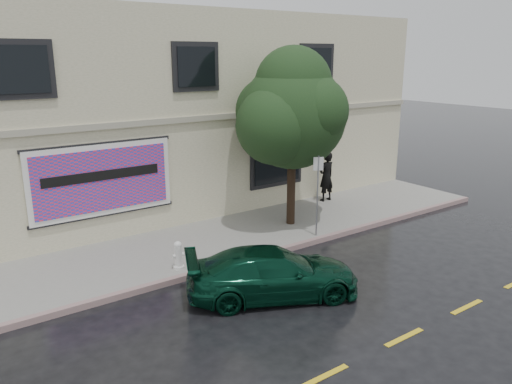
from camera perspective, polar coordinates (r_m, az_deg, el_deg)
ground at (r=13.13m, az=4.42°, el=-9.68°), size 90.00×90.00×0.00m
sidewalk at (r=15.53m, az=-3.26°, el=-5.28°), size 20.00×3.50×0.15m
curb at (r=14.18m, az=0.53°, el=-7.33°), size 20.00×0.18×0.16m
road_marking at (r=11.00m, az=16.58°, el=-15.63°), size 19.00×0.12×0.01m
building at (r=19.76m, az=-12.43°, el=9.08°), size 20.00×8.12×7.00m
billboard at (r=15.12m, az=-17.15°, el=1.32°), size 4.30×0.16×2.20m
car at (r=11.91m, az=1.95°, el=-9.25°), size 4.43×3.31×1.18m
pedestrian at (r=19.12m, az=8.04°, el=1.75°), size 0.71×0.48×1.88m
umbrella at (r=18.86m, az=8.18°, el=5.47°), size 1.09×1.09×0.63m
street_tree at (r=15.86m, az=4.20°, el=8.64°), size 3.36×3.36×5.24m
fire_hydrant at (r=13.24m, az=-8.88°, el=-7.17°), size 0.31×0.29×0.75m
sign_pole at (r=15.18m, az=7.05°, el=0.43°), size 0.29×0.14×2.51m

